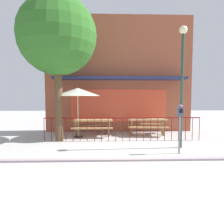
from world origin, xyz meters
TOP-DOWN VIEW (x-y plane):
  - ground at (0.00, 0.00)m, footprint 40.00×40.00m
  - pub_storefront at (0.00, 4.20)m, footprint 7.60×1.48m
  - patio_fence_front at (0.00, 1.67)m, footprint 6.41×0.04m
  - picnic_table_left at (-1.30, 2.75)m, footprint 1.82×1.38m
  - picnic_table_right at (1.27, 2.92)m, footprint 1.90×1.50m
  - patio_umbrella at (-1.93, 2.44)m, footprint 2.00×2.00m
  - parking_meter_near at (1.65, -0.27)m, footprint 0.18×0.17m
  - street_tree at (-2.60, 1.74)m, footprint 3.12×3.12m
  - street_lamp at (1.96, 0.47)m, footprint 0.28×0.28m
  - curb_edge at (0.00, -0.93)m, footprint 10.64×0.20m

SIDE VIEW (x-z plane):
  - ground at x=0.00m, z-range 0.00..0.00m
  - curb_edge at x=0.00m, z-range -0.06..0.06m
  - picnic_table_left at x=-1.30m, z-range 0.21..1.01m
  - picnic_table_right at x=1.27m, z-range 0.21..1.01m
  - patio_fence_front at x=0.00m, z-range 0.18..1.15m
  - parking_meter_near at x=1.65m, z-range 0.43..2.00m
  - patio_umbrella at x=-1.93m, z-range 0.91..3.12m
  - street_lamp at x=1.96m, z-range 0.62..4.85m
  - pub_storefront at x=0.00m, z-range -0.03..5.95m
  - street_tree at x=-2.60m, z-range 1.31..7.09m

